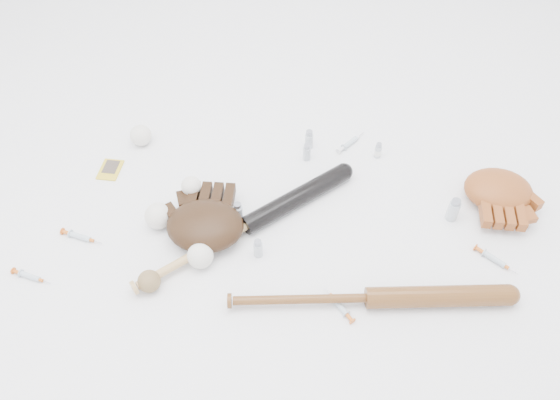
# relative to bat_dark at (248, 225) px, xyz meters

# --- Properties ---
(bat_dark) EXTENTS (0.66, 0.57, 0.06)m
(bat_dark) POSITION_rel_bat_dark_xyz_m (0.00, 0.00, 0.00)
(bat_dark) COLOR black
(bat_dark) RESTS_ON ground
(bat_wood) EXTENTS (0.82, 0.15, 0.06)m
(bat_wood) POSITION_rel_bat_dark_xyz_m (0.36, -0.23, 0.00)
(bat_wood) COLOR brown
(bat_wood) RESTS_ON ground
(glove_dark) EXTENTS (0.28, 0.28, 0.10)m
(glove_dark) POSITION_rel_bat_dark_xyz_m (-0.12, -0.03, 0.02)
(glove_dark) COLOR black
(glove_dark) RESTS_ON ground
(glove_tan) EXTENTS (0.27, 0.27, 0.09)m
(glove_tan) POSITION_rel_bat_dark_xyz_m (0.78, 0.19, 0.02)
(glove_tan) COLOR brown
(glove_tan) RESTS_ON ground
(trading_card) EXTENTS (0.07, 0.10, 0.01)m
(trading_card) POSITION_rel_bat_dark_xyz_m (-0.50, 0.22, -0.03)
(trading_card) COLOR gold
(trading_card) RESTS_ON ground
(pedestal) EXTENTS (0.08, 0.08, 0.04)m
(pedestal) POSITION_rel_bat_dark_xyz_m (-0.19, 0.11, -0.01)
(pedestal) COLOR white
(pedestal) RESTS_ON ground
(baseball_on_pedestal) EXTENTS (0.06, 0.06, 0.06)m
(baseball_on_pedestal) POSITION_rel_bat_dark_xyz_m (-0.19, 0.11, 0.04)
(baseball_on_pedestal) COLOR silver
(baseball_on_pedestal) RESTS_ON pedestal
(baseball_left) EXTENTS (0.08, 0.08, 0.08)m
(baseball_left) POSITION_rel_bat_dark_xyz_m (-0.28, 0.00, 0.01)
(baseball_left) COLOR silver
(baseball_left) RESTS_ON ground
(baseball_upper) EXTENTS (0.07, 0.07, 0.07)m
(baseball_upper) POSITION_rel_bat_dark_xyz_m (-0.42, 0.36, 0.01)
(baseball_upper) COLOR silver
(baseball_upper) RESTS_ON ground
(baseball_mid) EXTENTS (0.08, 0.08, 0.08)m
(baseball_mid) POSITION_rel_bat_dark_xyz_m (-0.12, -0.13, 0.01)
(baseball_mid) COLOR silver
(baseball_mid) RESTS_ON ground
(baseball_aged) EXTENTS (0.07, 0.07, 0.07)m
(baseball_aged) POSITION_rel_bat_dark_xyz_m (-0.25, -0.22, 0.00)
(baseball_aged) COLOR olive
(baseball_aged) RESTS_ON ground
(syringe_0) EXTENTS (0.15, 0.06, 0.02)m
(syringe_0) POSITION_rel_bat_dark_xyz_m (-0.51, -0.07, -0.02)
(syringe_0) COLOR #ADBCC6
(syringe_0) RESTS_ON ground
(syringe_1) EXTENTS (0.11, 0.13, 0.02)m
(syringe_1) POSITION_rel_bat_dark_xyz_m (0.28, -0.24, -0.02)
(syringe_1) COLOR #ADBCC6
(syringe_1) RESTS_ON ground
(syringe_2) EXTENTS (0.12, 0.13, 0.02)m
(syringe_2) POSITION_rel_bat_dark_xyz_m (0.32, 0.41, -0.02)
(syringe_2) COLOR #ADBCC6
(syringe_2) RESTS_ON ground
(syringe_3) EXTENTS (0.14, 0.12, 0.02)m
(syringe_3) POSITION_rel_bat_dark_xyz_m (0.74, -0.05, -0.02)
(syringe_3) COLOR #ADBCC6
(syringe_3) RESTS_ON ground
(syringe_4) EXTENTS (0.16, 0.05, 0.02)m
(syringe_4) POSITION_rel_bat_dark_xyz_m (0.79, 0.18, -0.02)
(syringe_4) COLOR #ADBCC6
(syringe_4) RESTS_ON ground
(syringe_5) EXTENTS (0.14, 0.06, 0.02)m
(syringe_5) POSITION_rel_bat_dark_xyz_m (-0.61, -0.22, -0.02)
(syringe_5) COLOR #ADBCC6
(syringe_5) RESTS_ON ground
(vial_0) EXTENTS (0.03, 0.03, 0.07)m
(vial_0) POSITION_rel_bat_dark_xyz_m (0.17, 0.39, 0.01)
(vial_0) COLOR #B4BEC6
(vial_0) RESTS_ON ground
(vial_1) EXTENTS (0.03, 0.03, 0.07)m
(vial_1) POSITION_rel_bat_dark_xyz_m (0.17, 0.33, 0.00)
(vial_1) COLOR #B4BEC6
(vial_1) RESTS_ON ground
(vial_2) EXTENTS (0.03, 0.03, 0.07)m
(vial_2) POSITION_rel_bat_dark_xyz_m (-0.03, 0.04, 0.01)
(vial_2) COLOR #B4BEC6
(vial_2) RESTS_ON ground
(vial_3) EXTENTS (0.04, 0.04, 0.08)m
(vial_3) POSITION_rel_bat_dark_xyz_m (0.63, 0.10, 0.01)
(vial_3) COLOR #B4BEC6
(vial_3) RESTS_ON ground
(vial_4) EXTENTS (0.03, 0.03, 0.07)m
(vial_4) POSITION_rel_bat_dark_xyz_m (0.04, -0.09, 0.00)
(vial_4) COLOR #B4BEC6
(vial_4) RESTS_ON ground
(vial_5) EXTENTS (0.02, 0.02, 0.06)m
(vial_5) POSITION_rel_bat_dark_xyz_m (0.41, 0.36, 0.00)
(vial_5) COLOR #B4BEC6
(vial_5) RESTS_ON ground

